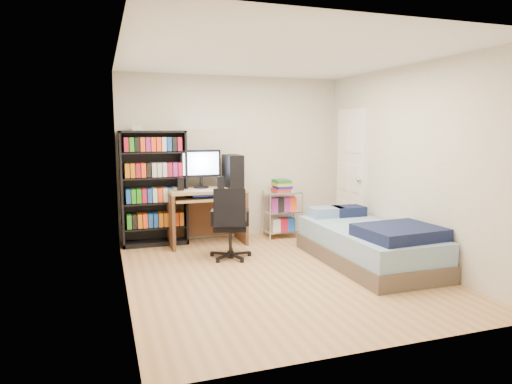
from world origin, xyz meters
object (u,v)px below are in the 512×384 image
object	(u,v)px
media_shelf	(154,187)
office_chair	(230,236)
computer_desk	(213,193)
bed	(369,243)

from	to	relation	value
media_shelf	office_chair	size ratio (longest dim) A/B	1.83
computer_desk	bed	xyz separation A→B (m)	(1.61, -1.69, -0.49)
computer_desk	bed	bearing A→B (deg)	-46.41
office_chair	bed	size ratio (longest dim) A/B	0.46
media_shelf	bed	size ratio (longest dim) A/B	0.84
media_shelf	computer_desk	size ratio (longest dim) A/B	1.25
computer_desk	office_chair	xyz separation A→B (m)	(0.01, -0.92, -0.45)
media_shelf	office_chair	xyz separation A→B (m)	(0.85, -1.06, -0.56)
media_shelf	bed	bearing A→B (deg)	-36.73
office_chair	bed	distance (m)	1.78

